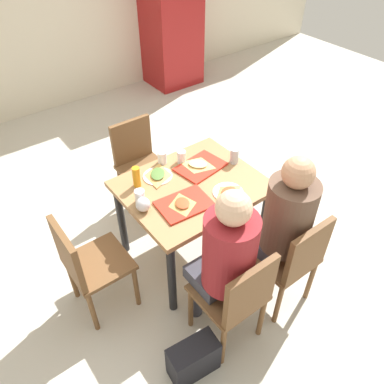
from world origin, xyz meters
TOP-DOWN VIEW (x-y plane):
  - ground_plane at (0.00, 0.00)m, footprint 10.00×10.00m
  - main_table at (0.00, 0.00)m, footprint 1.00×0.83m
  - chair_near_left at (-0.25, -0.80)m, footprint 0.40×0.40m
  - chair_near_right at (0.25, -0.80)m, footprint 0.40×0.40m
  - chair_far_side at (0.00, 0.80)m, footprint 0.40×0.40m
  - chair_left_end at (-0.88, 0.00)m, footprint 0.40×0.40m
  - person_in_red at (-0.25, -0.66)m, footprint 0.32×0.42m
  - person_in_brown_jacket at (0.25, -0.66)m, footprint 0.32×0.42m
  - tray_red_near at (-0.18, -0.15)m, footprint 0.38×0.29m
  - tray_red_far at (0.18, 0.12)m, footprint 0.39×0.31m
  - paper_plate_center at (-0.15, 0.23)m, footprint 0.22×0.22m
  - paper_plate_near_edge at (0.15, -0.23)m, footprint 0.22×0.22m
  - pizza_slice_a at (-0.19, -0.15)m, footprint 0.20×0.22m
  - pizza_slice_b at (0.16, 0.14)m, footprint 0.25×0.26m
  - pizza_slice_c at (-0.15, 0.23)m, footprint 0.25×0.27m
  - pizza_slice_d at (0.15, -0.24)m, footprint 0.18×0.14m
  - plastic_cup_a at (-0.03, 0.35)m, footprint 0.07×0.07m
  - plastic_cup_b at (0.03, -0.35)m, footprint 0.07×0.07m
  - plastic_cup_c at (-0.40, 0.06)m, footprint 0.07×0.07m
  - plastic_cup_d at (0.10, 0.27)m, footprint 0.07×0.07m
  - soda_can at (0.43, 0.02)m, footprint 0.07×0.07m
  - condiment_bottle at (-0.33, 0.23)m, footprint 0.06×0.06m
  - foil_bundle at (-0.43, -0.02)m, footprint 0.10×0.10m
  - handbag at (-0.60, -0.81)m, footprint 0.34×0.19m
  - drink_fridge at (1.79, 2.85)m, footprint 0.70×0.60m

SIDE VIEW (x-z plane):
  - ground_plane at x=0.00m, z-range -0.02..0.00m
  - handbag at x=-0.60m, z-range 0.00..0.28m
  - chair_near_left at x=-0.25m, z-range 0.07..0.92m
  - chair_near_right at x=0.25m, z-range 0.07..0.92m
  - chair_far_side at x=0.00m, z-range 0.07..0.92m
  - chair_left_end at x=-0.88m, z-range 0.07..0.92m
  - main_table at x=0.00m, z-range 0.26..1.00m
  - paper_plate_center at x=-0.15m, z-range 0.74..0.75m
  - paper_plate_near_edge at x=0.15m, z-range 0.74..0.75m
  - person_in_red at x=-0.25m, z-range 0.11..1.37m
  - person_in_brown_jacket at x=0.25m, z-range 0.11..1.37m
  - tray_red_near at x=-0.18m, z-range 0.74..0.75m
  - tray_red_far at x=0.18m, z-range 0.74..0.75m
  - pizza_slice_c at x=-0.15m, z-range 0.74..0.76m
  - pizza_slice_d at x=0.15m, z-range 0.74..0.76m
  - pizza_slice_a at x=-0.19m, z-range 0.75..0.77m
  - pizza_slice_b at x=0.16m, z-range 0.75..0.77m
  - plastic_cup_a at x=-0.03m, z-range 0.74..0.84m
  - plastic_cup_b at x=0.03m, z-range 0.74..0.84m
  - plastic_cup_c at x=-0.40m, z-range 0.74..0.84m
  - plastic_cup_d at x=0.10m, z-range 0.74..0.84m
  - foil_bundle at x=-0.43m, z-range 0.74..0.84m
  - soda_can at x=0.43m, z-range 0.74..0.86m
  - condiment_bottle at x=-0.33m, z-range 0.74..0.90m
  - drink_fridge at x=1.79m, z-range 0.00..1.90m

